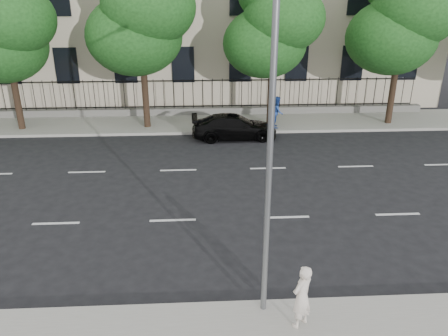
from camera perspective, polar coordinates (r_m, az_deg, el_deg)
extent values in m
plane|color=black|center=(13.27, -7.30, -12.10)|extent=(120.00, 120.00, 0.00)
cube|color=gray|center=(26.00, -5.35, 5.86)|extent=(60.00, 4.00, 0.15)
cube|color=slate|center=(27.56, -5.25, 7.43)|extent=(30.00, 0.50, 0.40)
cube|color=black|center=(27.48, -5.28, 8.03)|extent=(28.80, 0.05, 0.05)
cube|color=black|center=(27.12, -5.40, 11.30)|extent=(28.80, 0.05, 0.05)
cylinder|color=slate|center=(9.33, 5.98, 1.36)|extent=(0.14, 0.14, 8.00)
cylinder|color=#382619|center=(26.76, -25.35, 7.74)|extent=(0.36, 0.36, 2.97)
ellipsoid|color=#194316|center=(26.69, -27.03, 14.03)|extent=(4.75, 4.75, 3.90)
ellipsoid|color=#194316|center=(25.77, -26.11, 17.07)|extent=(4.50, 4.50, 3.70)
cylinder|color=#382619|center=(24.94, -10.20, 9.02)|extent=(0.36, 0.36, 3.32)
ellipsoid|color=#194316|center=(24.75, -11.62, 16.55)|extent=(5.13, 5.13, 4.21)
ellipsoid|color=#194316|center=(24.04, -9.82, 20.06)|extent=(4.86, 4.86, 4.00)
cylinder|color=#382619|center=(25.09, 6.08, 9.04)|extent=(0.36, 0.36, 3.08)
ellipsoid|color=#194316|center=(24.81, 5.32, 15.92)|extent=(4.56, 4.56, 3.74)
ellipsoid|color=#194316|center=(24.35, 7.82, 18.81)|extent=(4.32, 4.32, 3.55)
cylinder|color=#382619|center=(27.07, 21.07, 8.83)|extent=(0.36, 0.36, 3.22)
ellipsoid|color=#194316|center=(26.69, 20.97, 15.62)|extent=(4.94, 4.94, 4.06)
ellipsoid|color=#194316|center=(26.51, 23.73, 18.33)|extent=(4.68, 4.68, 3.85)
imported|color=black|center=(23.25, 1.34, 5.42)|extent=(4.53, 1.93, 1.30)
imported|color=silver|center=(10.55, 10.13, -16.21)|extent=(0.70, 0.67, 1.62)
imported|color=navy|center=(24.82, 6.91, 7.28)|extent=(0.75, 0.92, 1.76)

